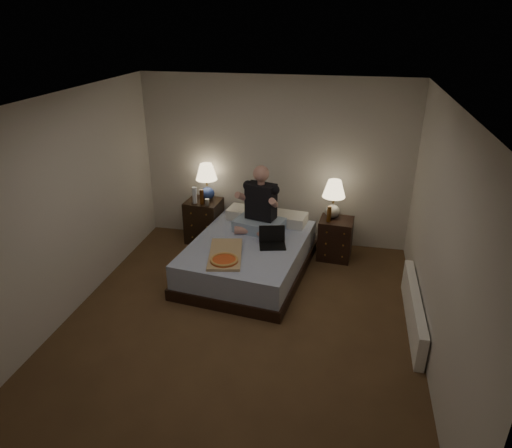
% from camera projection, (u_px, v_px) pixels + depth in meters
% --- Properties ---
extents(floor, '(4.00, 4.50, 0.00)m').
position_uv_depth(floor, '(240.00, 323.00, 5.26)').
color(floor, brown).
rests_on(floor, ground).
extents(ceiling, '(4.00, 4.50, 0.00)m').
position_uv_depth(ceiling, '(236.00, 102.00, 4.22)').
color(ceiling, white).
rests_on(ceiling, ground).
extents(wall_back, '(4.00, 0.00, 2.50)m').
position_uv_depth(wall_back, '(275.00, 162.00, 6.74)').
color(wall_back, silver).
rests_on(wall_back, ground).
extents(wall_front, '(4.00, 0.00, 2.50)m').
position_uv_depth(wall_front, '(149.00, 377.00, 2.74)').
color(wall_front, silver).
rests_on(wall_front, ground).
extents(wall_left, '(0.00, 4.50, 2.50)m').
position_uv_depth(wall_left, '(65.00, 209.00, 5.11)').
color(wall_left, silver).
rests_on(wall_left, ground).
extents(wall_right, '(0.00, 4.50, 2.50)m').
position_uv_depth(wall_right, '(441.00, 242.00, 4.37)').
color(wall_right, silver).
rests_on(wall_right, ground).
extents(bed, '(1.65, 2.07, 0.48)m').
position_uv_depth(bed, '(248.00, 257.00, 6.19)').
color(bed, '#556AAA').
rests_on(bed, floor).
extents(nightstand_left, '(0.54, 0.49, 0.66)m').
position_uv_depth(nightstand_left, '(204.00, 221.00, 7.07)').
color(nightstand_left, black).
rests_on(nightstand_left, floor).
extents(nightstand_right, '(0.49, 0.45, 0.60)m').
position_uv_depth(nightstand_right, '(335.00, 239.00, 6.57)').
color(nightstand_right, black).
rests_on(nightstand_right, floor).
extents(lamp_left, '(0.38, 0.38, 0.56)m').
position_uv_depth(lamp_left, '(207.00, 182.00, 6.88)').
color(lamp_left, navy).
rests_on(lamp_left, nightstand_left).
extents(lamp_right, '(0.39, 0.39, 0.56)m').
position_uv_depth(lamp_right, '(333.00, 199.00, 6.40)').
color(lamp_right, gray).
rests_on(lamp_right, nightstand_right).
extents(water_bottle, '(0.07, 0.07, 0.25)m').
position_uv_depth(water_bottle, '(195.00, 195.00, 6.80)').
color(water_bottle, white).
rests_on(water_bottle, nightstand_left).
extents(soda_can, '(0.07, 0.07, 0.10)m').
position_uv_depth(soda_can, '(207.00, 202.00, 6.75)').
color(soda_can, '#A0A09C').
rests_on(soda_can, nightstand_left).
extents(beer_bottle_left, '(0.06, 0.06, 0.23)m').
position_uv_depth(beer_bottle_left, '(202.00, 197.00, 6.76)').
color(beer_bottle_left, '#51280B').
rests_on(beer_bottle_left, nightstand_left).
extents(beer_bottle_right, '(0.06, 0.06, 0.23)m').
position_uv_depth(beer_bottle_right, '(329.00, 214.00, 6.34)').
color(beer_bottle_right, '#59310C').
rests_on(beer_bottle_right, nightstand_right).
extents(person, '(0.77, 0.67, 0.93)m').
position_uv_depth(person, '(259.00, 199.00, 6.23)').
color(person, black).
rests_on(person, bed).
extents(laptop, '(0.40, 0.35, 0.24)m').
position_uv_depth(laptop, '(273.00, 238.00, 5.91)').
color(laptop, black).
rests_on(laptop, bed).
extents(pizza_box, '(0.54, 0.82, 0.08)m').
position_uv_depth(pizza_box, '(224.00, 261.00, 5.54)').
color(pizza_box, tan).
rests_on(pizza_box, bed).
extents(radiator, '(0.10, 1.60, 0.40)m').
position_uv_depth(radiator, '(413.00, 310.00, 5.15)').
color(radiator, white).
rests_on(radiator, floor).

